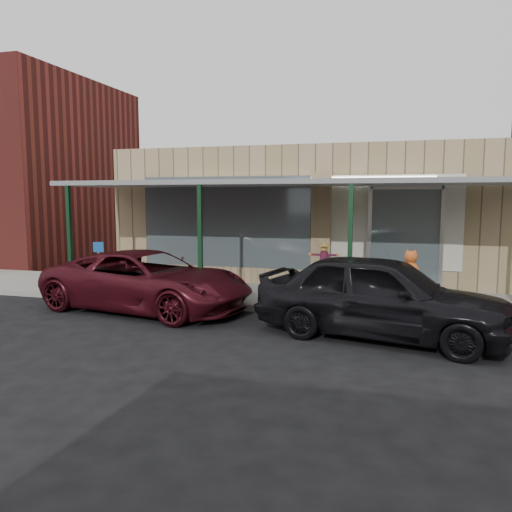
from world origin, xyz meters
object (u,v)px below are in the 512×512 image
(parked_sedan, at_px, (381,296))
(barrel_scarecrow, at_px, (324,276))
(handicap_sign, at_px, (99,259))
(car_maroon, at_px, (147,281))
(barrel_pumpkin, at_px, (144,276))

(parked_sedan, bearing_deg, barrel_scarecrow, 37.12)
(handicap_sign, relative_size, car_maroon, 0.26)
(car_maroon, bearing_deg, barrel_scarecrow, -46.84)
(handicap_sign, xyz_separation_m, parked_sedan, (7.55, -2.09, -0.19))
(barrel_pumpkin, bearing_deg, handicap_sign, -115.37)
(barrel_scarecrow, xyz_separation_m, handicap_sign, (-5.95, -1.35, 0.39))
(handicap_sign, bearing_deg, barrel_pumpkin, 43.01)
(parked_sedan, bearing_deg, handicap_sign, 86.63)
(barrel_scarecrow, relative_size, parked_sedan, 0.27)
(barrel_scarecrow, bearing_deg, handicap_sign, -150.11)
(barrel_pumpkin, height_order, car_maroon, car_maroon)
(parked_sedan, xyz_separation_m, car_maroon, (-5.44, 0.88, -0.10))
(handicap_sign, height_order, car_maroon, handicap_sign)
(parked_sedan, bearing_deg, car_maroon, 92.91)
(barrel_scarecrow, distance_m, car_maroon, 4.61)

